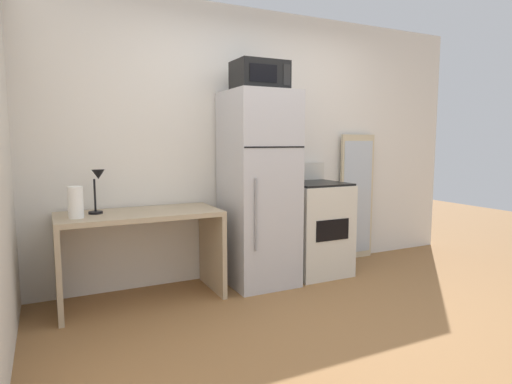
# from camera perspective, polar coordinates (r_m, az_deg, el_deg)

# --- Properties ---
(ground_plane) EXTENTS (12.00, 12.00, 0.00)m
(ground_plane) POSITION_cam_1_polar(r_m,az_deg,el_deg) (3.20, 14.14, -17.89)
(ground_plane) COLOR olive
(wall_back_white) EXTENTS (5.00, 0.10, 2.60)m
(wall_back_white) POSITION_cam_1_polar(r_m,az_deg,el_deg) (4.34, -0.09, 6.44)
(wall_back_white) COLOR silver
(wall_back_white) RESTS_ON ground
(desk) EXTENTS (1.30, 0.61, 0.75)m
(desk) POSITION_cam_1_polar(r_m,az_deg,el_deg) (3.68, -15.16, -5.89)
(desk) COLOR tan
(desk) RESTS_ON ground
(desk_lamp) EXTENTS (0.14, 0.12, 0.35)m
(desk_lamp) POSITION_cam_1_polar(r_m,az_deg,el_deg) (3.61, -20.38, 1.03)
(desk_lamp) COLOR black
(desk_lamp) RESTS_ON desk
(paper_towel_roll) EXTENTS (0.11, 0.11, 0.24)m
(paper_towel_roll) POSITION_cam_1_polar(r_m,az_deg,el_deg) (3.48, -22.90, -1.28)
(paper_towel_roll) COLOR white
(paper_towel_roll) RESTS_ON desk
(refrigerator) EXTENTS (0.59, 0.66, 1.77)m
(refrigerator) POSITION_cam_1_polar(r_m,az_deg,el_deg) (3.95, 0.34, 0.40)
(refrigerator) COLOR #B7B7BC
(refrigerator) RESTS_ON ground
(microwave) EXTENTS (0.46, 0.35, 0.26)m
(microwave) POSITION_cam_1_polar(r_m,az_deg,el_deg) (3.95, 0.49, 15.18)
(microwave) COLOR black
(microwave) RESTS_ON refrigerator
(oven_range) EXTENTS (0.58, 0.61, 1.10)m
(oven_range) POSITION_cam_1_polar(r_m,az_deg,el_deg) (4.35, 7.78, -4.67)
(oven_range) COLOR beige
(oven_range) RESTS_ON ground
(leaning_mirror) EXTENTS (0.44, 0.03, 1.40)m
(leaning_mirror) POSITION_cam_1_polar(r_m,az_deg,el_deg) (4.95, 13.26, -0.67)
(leaning_mirror) COLOR #C6B793
(leaning_mirror) RESTS_ON ground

